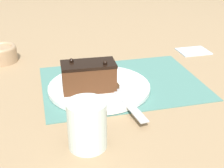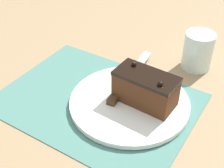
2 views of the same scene
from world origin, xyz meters
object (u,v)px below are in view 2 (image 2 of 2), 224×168
(serving_knife, at_px, (124,84))
(drinking_glass, at_px, (198,51))
(cake_plate, at_px, (129,102))
(chocolate_cake, at_px, (145,88))

(serving_knife, distance_m, drinking_glass, 0.23)
(cake_plate, height_order, serving_knife, serving_knife)
(drinking_glass, bearing_deg, chocolate_cake, -101.09)
(chocolate_cake, bearing_deg, serving_knife, 158.99)
(serving_knife, relative_size, drinking_glass, 2.50)
(drinking_glass, bearing_deg, serving_knife, -119.85)
(chocolate_cake, relative_size, serving_knife, 0.57)
(drinking_glass, bearing_deg, cake_plate, -107.41)
(chocolate_cake, xyz_separation_m, serving_knife, (-0.07, 0.03, -0.03))
(chocolate_cake, distance_m, serving_knife, 0.08)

